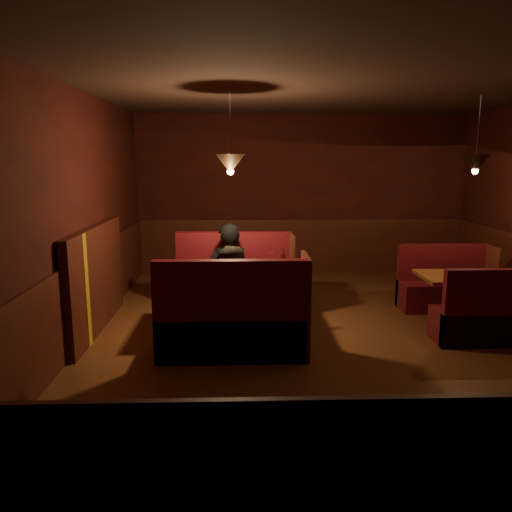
{
  "coord_description": "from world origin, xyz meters",
  "views": [
    {
      "loc": [
        -1.15,
        -5.65,
        2.11
      ],
      "look_at": [
        -0.95,
        0.27,
        0.95
      ],
      "focal_mm": 35.0,
      "sensor_mm": 36.0,
      "label": 1
    }
  ],
  "objects_px": {
    "second_bench_far": "(444,289)",
    "second_bench_near": "(493,319)",
    "diner_b": "(235,283)",
    "main_table": "(233,284)",
    "diner_a": "(229,257)",
    "second_table": "(465,288)",
    "main_bench_near": "(234,326)",
    "main_bench_far": "(235,287)"
  },
  "relations": [
    {
      "from": "main_table",
      "to": "second_table",
      "type": "xyz_separation_m",
      "value": [
        2.98,
        0.17,
        -0.12
      ]
    },
    {
      "from": "main_bench_far",
      "to": "main_bench_near",
      "type": "distance_m",
      "value": 1.67
    },
    {
      "from": "main_bench_near",
      "to": "second_bench_near",
      "type": "height_order",
      "value": "main_bench_near"
    },
    {
      "from": "second_table",
      "to": "second_bench_near",
      "type": "bearing_deg",
      "value": -87.8
    },
    {
      "from": "second_bench_near",
      "to": "diner_b",
      "type": "distance_m",
      "value": 3.0
    },
    {
      "from": "main_bench_far",
      "to": "second_bench_near",
      "type": "bearing_deg",
      "value": -24.36
    },
    {
      "from": "second_bench_far",
      "to": "diner_b",
      "type": "height_order",
      "value": "diner_b"
    },
    {
      "from": "main_table",
      "to": "diner_b",
      "type": "height_order",
      "value": "diner_b"
    },
    {
      "from": "main_table",
      "to": "diner_a",
      "type": "distance_m",
      "value": 0.71
    },
    {
      "from": "main_bench_near",
      "to": "second_bench_far",
      "type": "distance_m",
      "value": 3.44
    },
    {
      "from": "main_bench_far",
      "to": "diner_b",
      "type": "xyz_separation_m",
      "value": [
        0.02,
        -1.39,
        0.41
      ]
    },
    {
      "from": "main_bench_far",
      "to": "second_bench_far",
      "type": "relative_size",
      "value": 1.27
    },
    {
      "from": "second_table",
      "to": "main_bench_far",
      "type": "bearing_deg",
      "value": 167.4
    },
    {
      "from": "second_bench_far",
      "to": "diner_a",
      "type": "distance_m",
      "value": 3.11
    },
    {
      "from": "second_table",
      "to": "second_bench_far",
      "type": "xyz_separation_m",
      "value": [
        0.03,
        0.69,
        -0.19
      ]
    },
    {
      "from": "second_table",
      "to": "diner_a",
      "type": "distance_m",
      "value": 3.09
    },
    {
      "from": "main_table",
      "to": "second_bench_near",
      "type": "bearing_deg",
      "value": -9.78
    },
    {
      "from": "second_table",
      "to": "diner_b",
      "type": "bearing_deg",
      "value": -166.09
    },
    {
      "from": "main_bench_far",
      "to": "main_bench_near",
      "type": "xyz_separation_m",
      "value": [
        0.0,
        -1.67,
        0.0
      ]
    },
    {
      "from": "main_bench_near",
      "to": "main_bench_far",
      "type": "bearing_deg",
      "value": 90.0
    },
    {
      "from": "main_table",
      "to": "diner_b",
      "type": "relative_size",
      "value": 0.97
    },
    {
      "from": "main_table",
      "to": "diner_a",
      "type": "relative_size",
      "value": 0.91
    },
    {
      "from": "main_bench_near",
      "to": "second_bench_near",
      "type": "distance_m",
      "value": 3.0
    },
    {
      "from": "main_bench_far",
      "to": "second_table",
      "type": "bearing_deg",
      "value": -12.6
    },
    {
      "from": "second_table",
      "to": "second_bench_near",
      "type": "xyz_separation_m",
      "value": [
        0.03,
        -0.69,
        -0.19
      ]
    },
    {
      "from": "main_bench_near",
      "to": "second_table",
      "type": "bearing_deg",
      "value": 18.83
    },
    {
      "from": "main_bench_near",
      "to": "second_bench_far",
      "type": "height_order",
      "value": "main_bench_near"
    },
    {
      "from": "second_table",
      "to": "second_bench_near",
      "type": "height_order",
      "value": "second_bench_near"
    },
    {
      "from": "main_table",
      "to": "second_table",
      "type": "relative_size",
      "value": 1.27
    },
    {
      "from": "main_table",
      "to": "second_bench_near",
      "type": "height_order",
      "value": "main_table"
    },
    {
      "from": "second_table",
      "to": "second_bench_near",
      "type": "distance_m",
      "value": 0.72
    },
    {
      "from": "second_table",
      "to": "diner_b",
      "type": "distance_m",
      "value": 3.04
    },
    {
      "from": "main_table",
      "to": "main_bench_near",
      "type": "xyz_separation_m",
      "value": [
        0.02,
        -0.84,
        -0.26
      ]
    },
    {
      "from": "main_bench_far",
      "to": "second_bench_near",
      "type": "distance_m",
      "value": 3.28
    },
    {
      "from": "main_bench_near",
      "to": "second_bench_far",
      "type": "relative_size",
      "value": 1.27
    },
    {
      "from": "main_table",
      "to": "second_bench_near",
      "type": "relative_size",
      "value": 1.15
    },
    {
      "from": "main_table",
      "to": "diner_b",
      "type": "xyz_separation_m",
      "value": [
        0.04,
        -0.56,
        0.15
      ]
    },
    {
      "from": "main_bench_near",
      "to": "diner_a",
      "type": "bearing_deg",
      "value": 92.81
    },
    {
      "from": "main_bench_far",
      "to": "main_bench_near",
      "type": "bearing_deg",
      "value": -90.0
    },
    {
      "from": "second_bench_far",
      "to": "second_bench_near",
      "type": "xyz_separation_m",
      "value": [
        0.0,
        -1.38,
        0.0
      ]
    },
    {
      "from": "main_table",
      "to": "main_bench_near",
      "type": "distance_m",
      "value": 0.87
    },
    {
      "from": "main_bench_near",
      "to": "diner_a",
      "type": "relative_size",
      "value": 1.0
    }
  ]
}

